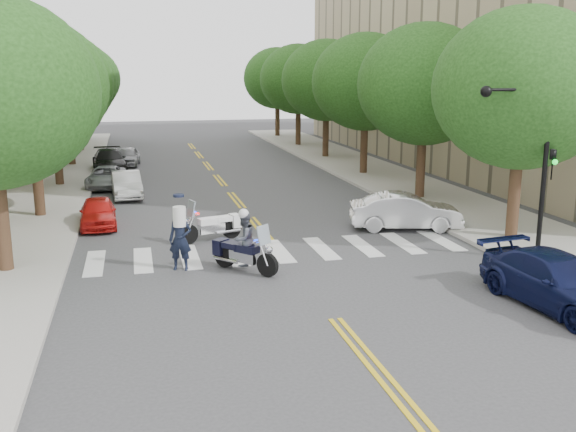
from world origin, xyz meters
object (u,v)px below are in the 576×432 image
object	(u,v)px
motorcycle_parked	(215,226)
sedan_blue	(559,282)
officer_standing	(180,240)
convertible	(405,211)
motorcycle_police	(243,244)

from	to	relation	value
motorcycle_parked	sedan_blue	distance (m)	12.11
sedan_blue	officer_standing	bearing A→B (deg)	141.83
motorcycle_parked	sedan_blue	bearing A→B (deg)	-156.32
motorcycle_parked	convertible	size ratio (longest dim) A/B	0.55
officer_standing	sedan_blue	bearing A→B (deg)	-15.74
officer_standing	sedan_blue	xyz separation A→B (m)	(9.48, -5.74, -0.27)
officer_standing	convertible	distance (m)	9.71
motorcycle_parked	convertible	xyz separation A→B (m)	(7.58, -0.05, 0.16)
motorcycle_parked	sedan_blue	xyz separation A→B (m)	(7.95, -9.14, 0.15)
motorcycle_police	motorcycle_parked	bearing A→B (deg)	-125.44
motorcycle_parked	convertible	distance (m)	7.58
convertible	sedan_blue	bearing A→B (deg)	-163.32
motorcycle_parked	motorcycle_police	bearing A→B (deg)	167.70
motorcycle_police	convertible	xyz separation A→B (m)	(7.22, 3.96, -0.17)
officer_standing	convertible	xyz separation A→B (m)	(9.11, 3.35, -0.26)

